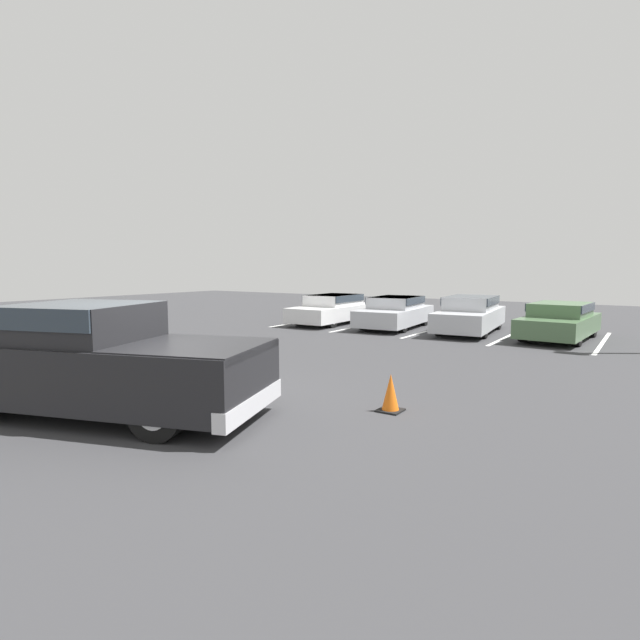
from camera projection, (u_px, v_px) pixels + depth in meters
ground_plane at (178, 411)px, 8.20m from camera, size 60.00×60.00×0.00m
stall_stripe_a at (309, 321)px, 21.84m from camera, size 0.12×5.47×0.01m
stall_stripe_b at (366, 325)px, 20.28m from camera, size 0.12×5.47×0.01m
stall_stripe_c at (432, 330)px, 18.72m from camera, size 0.12×5.47×0.01m
stall_stripe_d at (509, 336)px, 17.16m from camera, size 0.12×5.47×0.01m
stall_stripe_e at (603, 342)px, 15.61m from camera, size 0.12×5.47×0.01m
pickup_truck at (99, 360)px, 7.95m from camera, size 5.79×3.68×1.78m
parked_sedan_a at (333, 308)px, 20.84m from camera, size 1.87×4.62×1.20m
parked_sedan_b at (395, 311)px, 19.35m from camera, size 2.14×4.46×1.20m
parked_sedan_c at (470, 313)px, 17.98m from camera, size 2.14×4.85×1.30m
parked_sedan_d at (560, 320)px, 16.23m from camera, size 2.07×4.39×1.19m
traffic_cone at (391, 394)px, 8.16m from camera, size 0.39×0.39×0.63m
wheel_stop_curb at (373, 315)px, 23.62m from camera, size 2.00×0.20×0.14m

